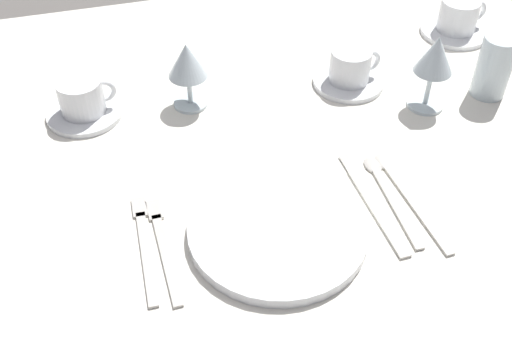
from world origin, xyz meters
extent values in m
cube|color=silver|center=(0.00, 0.00, 0.72)|extent=(1.80, 1.10, 0.04)
cube|color=silver|center=(0.00, 0.55, 0.61)|extent=(1.80, 0.01, 0.18)
cylinder|color=brown|center=(0.80, 0.45, 0.35)|extent=(0.07, 0.07, 0.70)
cylinder|color=white|center=(0.01, -0.21, 0.75)|extent=(0.27, 0.27, 0.02)
cube|color=beige|center=(-0.16, -0.21, 0.74)|extent=(0.02, 0.17, 0.00)
cube|color=beige|center=(-0.16, -0.11, 0.74)|extent=(0.02, 0.04, 0.00)
cube|color=beige|center=(-0.19, -0.20, 0.74)|extent=(0.02, 0.18, 0.00)
cube|color=beige|center=(-0.18, -0.10, 0.74)|extent=(0.02, 0.04, 0.00)
cube|color=beige|center=(0.17, -0.21, 0.74)|extent=(0.02, 0.19, 0.00)
cube|color=beige|center=(0.16, -0.10, 0.74)|extent=(0.02, 0.06, 0.00)
cube|color=beige|center=(0.20, -0.21, 0.74)|extent=(0.02, 0.17, 0.00)
ellipsoid|color=beige|center=(0.20, -0.11, 0.74)|extent=(0.03, 0.04, 0.01)
cube|color=beige|center=(0.23, -0.21, 0.74)|extent=(0.03, 0.20, 0.00)
ellipsoid|color=beige|center=(0.22, -0.10, 0.74)|extent=(0.03, 0.04, 0.01)
cylinder|color=white|center=(0.53, 0.24, 0.74)|extent=(0.14, 0.14, 0.01)
cylinder|color=white|center=(0.53, 0.24, 0.78)|extent=(0.08, 0.08, 0.07)
torus|color=white|center=(0.57, 0.24, 0.79)|extent=(0.05, 0.01, 0.05)
cylinder|color=white|center=(-0.25, 0.16, 0.74)|extent=(0.14, 0.14, 0.01)
cylinder|color=white|center=(-0.25, 0.16, 0.78)|extent=(0.08, 0.08, 0.06)
torus|color=white|center=(-0.21, 0.16, 0.78)|extent=(0.04, 0.01, 0.04)
cylinder|color=white|center=(0.25, 0.12, 0.74)|extent=(0.14, 0.14, 0.01)
cylinder|color=white|center=(0.25, 0.12, 0.78)|extent=(0.08, 0.08, 0.06)
torus|color=white|center=(0.29, 0.12, 0.78)|extent=(0.04, 0.01, 0.04)
cylinder|color=silver|center=(-0.06, 0.14, 0.74)|extent=(0.06, 0.06, 0.01)
cylinder|color=silver|center=(-0.06, 0.14, 0.78)|extent=(0.01, 0.01, 0.06)
cone|color=silver|center=(-0.06, 0.14, 0.84)|extent=(0.07, 0.07, 0.06)
cylinder|color=silver|center=(0.36, 0.02, 0.74)|extent=(0.07, 0.07, 0.01)
cylinder|color=silver|center=(0.36, 0.02, 0.78)|extent=(0.01, 0.01, 0.07)
cone|color=silver|center=(0.36, 0.02, 0.85)|extent=(0.07, 0.07, 0.07)
cylinder|color=silver|center=(0.49, 0.03, 0.80)|extent=(0.06, 0.06, 0.12)
cylinder|color=#C68C1E|center=(0.49, 0.03, 0.77)|extent=(0.06, 0.06, 0.05)
camera|label=1|loc=(-0.19, -0.80, 1.45)|focal=44.67mm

